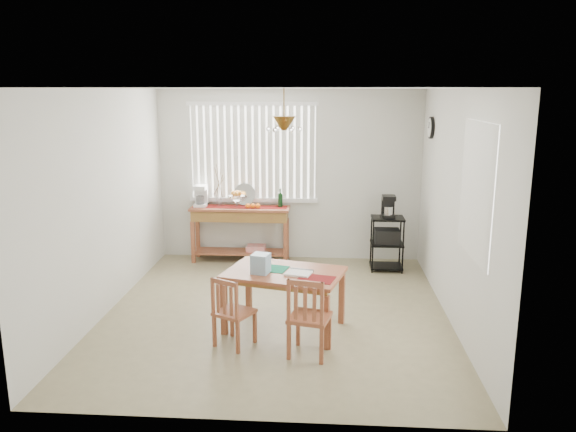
# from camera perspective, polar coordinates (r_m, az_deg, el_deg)

# --- Properties ---
(ground) EXTENTS (4.00, 4.50, 0.01)m
(ground) POSITION_cam_1_polar(r_m,az_deg,el_deg) (6.77, -1.18, -9.76)
(ground) COLOR gray
(room_shell) EXTENTS (4.20, 4.70, 2.70)m
(room_shell) POSITION_cam_1_polar(r_m,az_deg,el_deg) (6.34, -1.21, 4.61)
(room_shell) COLOR silver
(room_shell) RESTS_ON ground
(sideboard) EXTENTS (1.50, 0.42, 0.84)m
(sideboard) POSITION_cam_1_polar(r_m,az_deg,el_deg) (8.58, -4.81, -0.47)
(sideboard) COLOR #965032
(sideboard) RESTS_ON ground
(sideboard_items) EXTENTS (1.43, 0.35, 0.65)m
(sideboard_items) POSITION_cam_1_polar(r_m,az_deg,el_deg) (8.56, -6.50, 1.81)
(sideboard_items) COLOR maroon
(sideboard_items) RESTS_ON sideboard
(wire_cart) EXTENTS (0.46, 0.37, 0.79)m
(wire_cart) POSITION_cam_1_polar(r_m,az_deg,el_deg) (8.27, 10.02, -2.25)
(wire_cart) COLOR black
(wire_cart) RESTS_ON ground
(cart_items) EXTENTS (0.19, 0.22, 0.32)m
(cart_items) POSITION_cam_1_polar(r_m,az_deg,el_deg) (8.18, 10.14, 0.91)
(cart_items) COLOR black
(cart_items) RESTS_ON wire_cart
(dining_table) EXTENTS (1.40, 1.08, 0.66)m
(dining_table) POSITION_cam_1_polar(r_m,az_deg,el_deg) (6.13, -0.39, -6.31)
(dining_table) COLOR #965032
(dining_table) RESTS_ON ground
(table_items) EXTENTS (0.94, 0.67, 0.21)m
(table_items) POSITION_cam_1_polar(r_m,az_deg,el_deg) (6.02, -1.80, -5.11)
(table_items) COLOR #157855
(table_items) RESTS_ON dining_table
(chair_left) EXTENTS (0.47, 0.47, 0.75)m
(chair_left) POSITION_cam_1_polar(r_m,az_deg,el_deg) (5.83, -5.67, -9.71)
(chair_left) COLOR #965032
(chair_left) RESTS_ON ground
(chair_right) EXTENTS (0.46, 0.46, 0.83)m
(chair_right) POSITION_cam_1_polar(r_m,az_deg,el_deg) (5.58, 2.11, -10.26)
(chair_right) COLOR #965032
(chair_right) RESTS_ON ground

